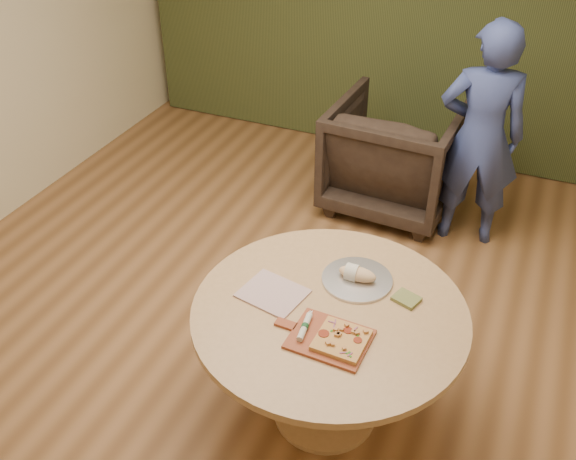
# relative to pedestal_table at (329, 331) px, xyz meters

# --- Properties ---
(room_shell) EXTENTS (5.04, 6.04, 2.84)m
(room_shell) POSITION_rel_pedestal_table_xyz_m (-0.47, 0.23, 0.79)
(room_shell) COLOR #94643B
(room_shell) RESTS_ON ground
(pedestal_table) EXTENTS (1.33, 1.33, 0.75)m
(pedestal_table) POSITION_rel_pedestal_table_xyz_m (0.00, 0.00, 0.00)
(pedestal_table) COLOR tan
(pedestal_table) RESTS_ON ground
(pizza_paddle) EXTENTS (0.45, 0.29, 0.01)m
(pizza_paddle) POSITION_rel_pedestal_table_xyz_m (0.06, -0.19, 0.15)
(pizza_paddle) COLOR #954226
(pizza_paddle) RESTS_ON pedestal_table
(flatbread_pizza) EXTENTS (0.23, 0.23, 0.04)m
(flatbread_pizza) POSITION_rel_pedestal_table_xyz_m (0.13, -0.19, 0.17)
(flatbread_pizza) COLOR tan
(flatbread_pizza) RESTS_ON pizza_paddle
(cutlery_roll) EXTENTS (0.05, 0.20, 0.03)m
(cutlery_roll) POSITION_rel_pedestal_table_xyz_m (-0.05, -0.19, 0.17)
(cutlery_roll) COLOR beige
(cutlery_roll) RESTS_ON pizza_paddle
(newspaper) EXTENTS (0.34, 0.30, 0.01)m
(newspaper) POSITION_rel_pedestal_table_xyz_m (-0.30, -0.01, 0.15)
(newspaper) COLOR silver
(newspaper) RESTS_ON pedestal_table
(serving_tray) EXTENTS (0.36, 0.36, 0.02)m
(serving_tray) POSITION_rel_pedestal_table_xyz_m (0.05, 0.25, 0.15)
(serving_tray) COLOR silver
(serving_tray) RESTS_ON pedestal_table
(bread_roll) EXTENTS (0.19, 0.09, 0.09)m
(bread_roll) POSITION_rel_pedestal_table_xyz_m (0.04, 0.25, 0.18)
(bread_roll) COLOR #DFBA88
(bread_roll) RESTS_ON serving_tray
(green_packet) EXTENTS (0.15, 0.13, 0.02)m
(green_packet) POSITION_rel_pedestal_table_xyz_m (0.32, 0.21, 0.15)
(green_packet) COLOR #535C29
(green_packet) RESTS_ON pedestal_table
(armchair) EXTENTS (0.98, 0.92, 0.96)m
(armchair) POSITION_rel_pedestal_table_xyz_m (-0.25, 2.16, -0.13)
(armchair) COLOR black
(armchair) RESTS_ON ground
(person_standing) EXTENTS (0.66, 0.50, 1.63)m
(person_standing) POSITION_rel_pedestal_table_xyz_m (0.37, 1.96, 0.21)
(person_standing) COLOR navy
(person_standing) RESTS_ON ground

